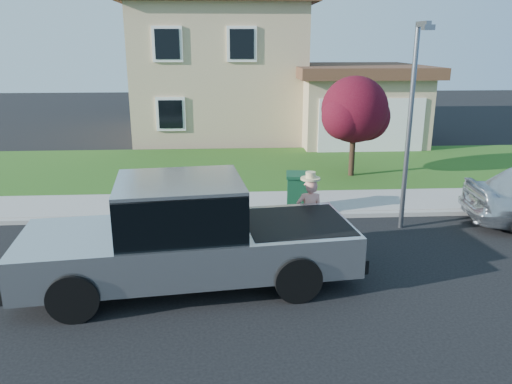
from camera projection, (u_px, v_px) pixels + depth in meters
ground at (217, 264)px, 10.93m from camera, size 80.00×80.00×0.00m
curb at (255, 217)px, 13.75m from camera, size 40.00×0.20×0.12m
sidewalk at (253, 204)px, 14.79m from camera, size 40.00×2.00×0.15m
lawn at (246, 168)px, 19.10m from camera, size 40.00×7.00×0.10m
house at (245, 73)px, 25.76m from camera, size 14.00×11.30×6.85m
pickup_truck at (189, 237)px, 9.79m from camera, size 6.82×2.98×2.17m
woman at (309, 213)px, 11.57m from camera, size 0.63×0.45×1.86m
ornamental_tree at (355, 113)px, 17.26m from camera, size 2.55×2.30×3.50m
trash_bin at (298, 192)px, 13.83m from camera, size 0.74×0.82×1.07m
street_lamp at (411, 116)px, 12.23m from camera, size 0.27×0.67×5.14m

